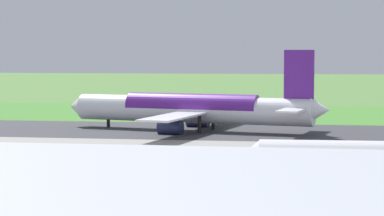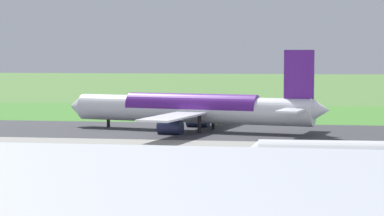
% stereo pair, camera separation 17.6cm
% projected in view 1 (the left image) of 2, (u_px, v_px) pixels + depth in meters
% --- Properties ---
extents(ground_plane, '(800.00, 800.00, 0.00)m').
position_uv_depth(ground_plane, '(180.00, 131.00, 147.28)').
color(ground_plane, '#547F3D').
extents(runway_asphalt, '(600.00, 32.06, 0.06)m').
position_uv_depth(runway_asphalt, '(180.00, 131.00, 147.28)').
color(runway_asphalt, '#38383D').
rests_on(runway_asphalt, ground).
extents(apron_concrete, '(440.00, 110.00, 0.05)m').
position_uv_depth(apron_concrete, '(93.00, 183.00, 88.07)').
color(apron_concrete, gray).
rests_on(apron_concrete, ground).
extents(grass_verge_foreground, '(600.00, 80.00, 0.04)m').
position_uv_depth(grass_verge_foreground, '(203.00, 116.00, 180.56)').
color(grass_verge_foreground, '#478534').
rests_on(grass_verge_foreground, ground).
extents(airliner_main, '(53.76, 44.30, 15.88)m').
position_uv_depth(airliner_main, '(194.00, 109.00, 146.45)').
color(airliner_main, white).
rests_on(airliner_main, ground).
extents(no_stopping_sign, '(0.60, 0.10, 2.22)m').
position_uv_depth(no_stopping_sign, '(142.00, 111.00, 179.53)').
color(no_stopping_sign, slate).
rests_on(no_stopping_sign, ground).
extents(traffic_cone_orange, '(0.40, 0.40, 0.55)m').
position_uv_depth(traffic_cone_orange, '(123.00, 115.00, 181.36)').
color(traffic_cone_orange, orange).
rests_on(traffic_cone_orange, ground).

